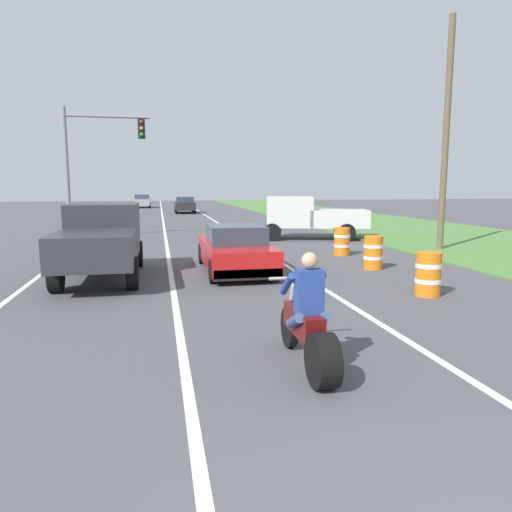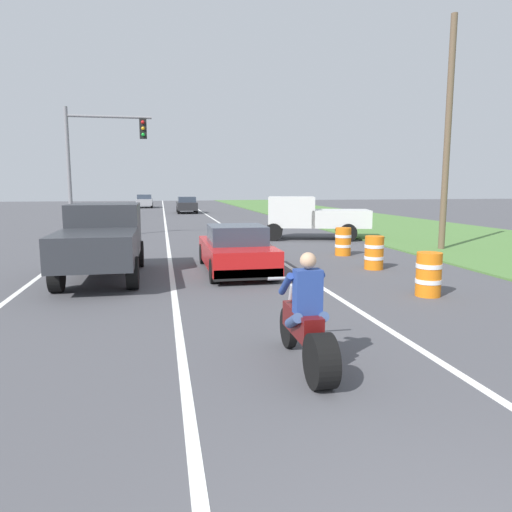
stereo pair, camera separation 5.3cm
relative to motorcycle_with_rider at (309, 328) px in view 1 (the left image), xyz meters
The scene contains 15 objects.
lane_stripe_left_solid 16.55m from the motorcycle_with_rider, 108.50° to the left, with size 0.14×120.00×0.01m, color white.
lane_stripe_right_solid 15.82m from the motorcycle_with_rider, 82.91° to the left, with size 0.14×120.00×0.01m, color white.
lane_stripe_centre_dashed 15.78m from the motorcycle_with_rider, 96.00° to the left, with size 0.14×120.00×0.01m, color white.
grass_verge_right 19.80m from the motorcycle_with_rider, 52.42° to the left, with size 10.00×120.00×0.06m, color #517F3D.
motorcycle_with_rider is the anchor object (origin of this frame).
sports_car_red 7.60m from the motorcycle_with_rider, 88.37° to the left, with size 1.84×4.30×1.37m.
pickup_truck_left_lane_dark_grey 8.15m from the motorcycle_with_rider, 115.31° to the left, with size 2.02×4.80×1.98m.
pickup_truck_right_shoulder_white 16.23m from the motorcycle_with_rider, 72.05° to the left, with size 5.14×3.14×1.98m.
traffic_light_mast_near 18.26m from the motorcycle_with_rider, 105.61° to the left, with size 3.85×0.34×6.00m.
utility_pole_roadside 14.34m from the motorcycle_with_rider, 50.60° to the left, with size 0.24×0.24×8.70m, color brown.
construction_barrel_nearest 5.46m from the motorcycle_with_rider, 42.54° to the left, with size 0.58×0.58×1.00m.
construction_barrel_mid 8.43m from the motorcycle_with_rider, 58.98° to the left, with size 0.58×0.58×1.00m.
construction_barrel_far 11.08m from the motorcycle_with_rider, 66.03° to the left, with size 0.58×0.58×1.00m.
distant_car_far_ahead 38.38m from the motorcycle_with_rider, 89.37° to the left, with size 1.80×4.00×1.50m.
distant_car_further_ahead 50.36m from the motorcycle_with_rider, 94.25° to the left, with size 1.80×4.00×1.50m.
Camera 1 is at (-2.09, -1.63, 2.49)m, focal length 33.44 mm.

